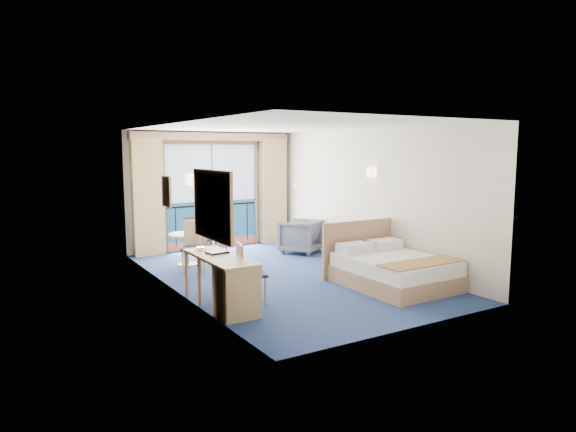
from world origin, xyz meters
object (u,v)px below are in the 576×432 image
at_px(round_table, 187,241).
at_px(table_chair_b, 194,243).
at_px(table_chair_a, 210,233).
at_px(nightstand, 371,253).
at_px(floor_lamp, 297,199).
at_px(desk_chair, 247,270).
at_px(armchair, 300,236).
at_px(bed, 392,269).
at_px(desk, 233,285).

bearing_deg(round_table, table_chair_b, -98.37).
bearing_deg(table_chair_a, nightstand, -127.49).
xyz_separation_m(nightstand, round_table, (-2.92, 2.16, 0.18)).
bearing_deg(floor_lamp, round_table, -170.02).
bearing_deg(desk_chair, armchair, -29.41).
bearing_deg(table_chair_a, bed, -145.49).
distance_m(armchair, round_table, 2.61).
height_order(armchair, desk, desk).
relative_size(nightstand, desk_chair, 0.67).
xyz_separation_m(desk_chair, table_chair_b, (0.04, 2.30, 0.03)).
distance_m(nightstand, round_table, 3.64).
bearing_deg(nightstand, round_table, 143.45).
xyz_separation_m(nightstand, desk_chair, (-3.06, -0.77, 0.21)).
height_order(desk_chair, table_chair_a, table_chair_a).
bearing_deg(round_table, armchair, -2.58).
bearing_deg(armchair, nightstand, 64.19).
bearing_deg(armchair, table_chair_a, -36.95).
bearing_deg(table_chair_a, desk, 166.33).
bearing_deg(nightstand, desk, -161.90).
relative_size(nightstand, table_chair_a, 0.57).
height_order(floor_lamp, table_chair_b, floor_lamp).
bearing_deg(table_chair_a, table_chair_b, 140.22).
height_order(desk_chair, round_table, desk_chair).
relative_size(desk, table_chair_b, 1.65).
xyz_separation_m(round_table, table_chair_a, (0.48, -0.03, 0.12)).
bearing_deg(round_table, bed, -53.60).
relative_size(bed, table_chair_b, 1.96).
height_order(floor_lamp, desk_chair, floor_lamp).
relative_size(floor_lamp, desk, 0.92).
bearing_deg(desk, nightstand, 18.10).
bearing_deg(nightstand, bed, -114.12).
bearing_deg(round_table, table_chair_a, -3.69).
height_order(nightstand, desk_chair, desk_chair).
height_order(bed, table_chair_b, bed).
bearing_deg(round_table, desk, -99.32).
distance_m(bed, floor_lamp, 3.91).
height_order(bed, armchair, bed).
height_order(armchair, floor_lamp, floor_lamp).
xyz_separation_m(desk, round_table, (0.54, 3.29, 0.07)).
bearing_deg(desk_chair, floor_lamp, -26.64).
bearing_deg(nightstand, table_chair_a, 138.86).
relative_size(bed, floor_lamp, 1.28).
bearing_deg(desk, floor_lamp, 47.85).
xyz_separation_m(table_chair_a, table_chair_b, (-0.57, -0.60, -0.06)).
bearing_deg(table_chair_b, bed, -15.78).
height_order(table_chair_a, table_chair_b, table_chair_a).
bearing_deg(table_chair_a, round_table, 89.96).
distance_m(round_table, table_chair_b, 0.64).
distance_m(nightstand, table_chair_b, 3.39).
xyz_separation_m(floor_lamp, table_chair_b, (-3.00, -1.14, -0.58)).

